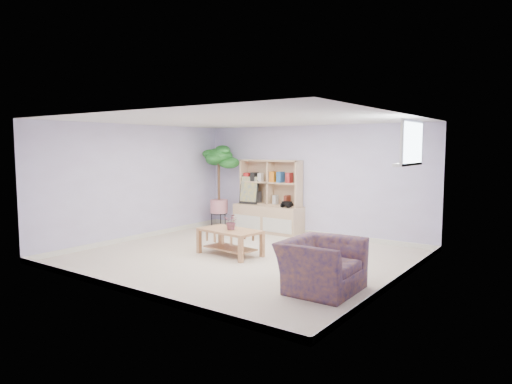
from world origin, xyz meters
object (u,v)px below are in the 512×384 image
Objects in this scene: storage_unit at (268,196)px; floor_tree at (219,187)px; coffee_table at (230,242)px; armchair at (322,262)px.

floor_tree reaches higher than storage_unit.
coffee_table is 2.89m from floor_tree.
coffee_table is at bearing -45.82° from floor_tree.
storage_unit is 0.83× the size of floor_tree.
floor_tree is (-1.94, 2.00, 0.76)m from coffee_table.
armchair is (4.22, -2.86, -0.59)m from floor_tree.
floor_tree is 5.14m from armchair.
storage_unit is at bearing 113.48° from coffee_table.
armchair is at bearing -46.26° from storage_unit.
floor_tree is (-1.26, -0.24, 0.17)m from storage_unit.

